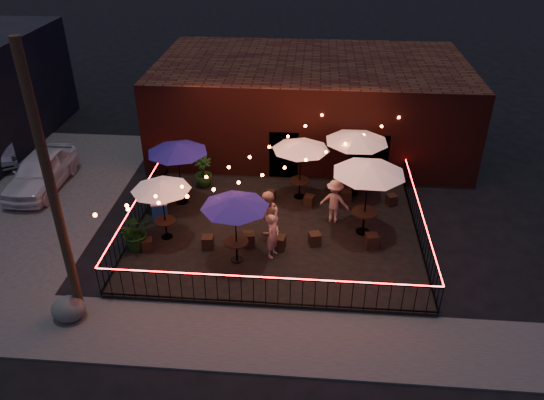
{
  "coord_description": "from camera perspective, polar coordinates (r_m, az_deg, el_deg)",
  "views": [
    {
      "loc": [
        1.17,
        -13.81,
        10.8
      ],
      "look_at": [
        -0.15,
        2.01,
        1.37
      ],
      "focal_mm": 35.0,
      "sensor_mm": 36.0,
      "label": 1
    }
  ],
  "objects": [
    {
      "name": "ground",
      "position": [
        17.57,
        -0.06,
        -7.21
      ],
      "size": [
        110.0,
        110.0,
        0.0
      ],
      "primitive_type": "plane",
      "color": "black",
      "rests_on": "ground"
    },
    {
      "name": "patio",
      "position": [
        19.14,
        0.45,
        -3.37
      ],
      "size": [
        10.0,
        8.0,
        0.15
      ],
      "primitive_type": "cube",
      "color": "black",
      "rests_on": "ground"
    },
    {
      "name": "sidewalk",
      "position": [
        15.13,
        -1.12,
        -14.69
      ],
      "size": [
        18.0,
        2.5,
        0.05
      ],
      "primitive_type": "cube",
      "color": "#403D3B",
      "rests_on": "ground"
    },
    {
      "name": "brick_building",
      "position": [
        25.38,
        4.16,
        10.34
      ],
      "size": [
        14.0,
        8.0,
        4.0
      ],
      "color": "#34130E",
      "rests_on": "ground"
    },
    {
      "name": "utility_pole",
      "position": [
        14.66,
        -22.51,
        0.55
      ],
      "size": [
        0.26,
        0.26,
        8.0
      ],
      "primitive_type": "cylinder",
      "color": "#352815",
      "rests_on": "ground"
    },
    {
      "name": "fence_front",
      "position": [
        15.61,
        -0.68,
        -9.79
      ],
      "size": [
        10.0,
        0.04,
        1.04
      ],
      "color": "black",
      "rests_on": "patio"
    },
    {
      "name": "fence_left",
      "position": [
        19.77,
        -14.16,
        -1.18
      ],
      "size": [
        0.04,
        8.0,
        1.04
      ],
      "rotation": [
        0.0,
        0.0,
        1.57
      ],
      "color": "black",
      "rests_on": "patio"
    },
    {
      "name": "fence_right",
      "position": [
        19.17,
        15.55,
        -2.48
      ],
      "size": [
        0.04,
        8.0,
        1.04
      ],
      "rotation": [
        0.0,
        0.0,
        1.57
      ],
      "color": "black",
      "rests_on": "patio"
    },
    {
      "name": "festoon_lights",
      "position": [
        17.72,
        -2.86,
        2.81
      ],
      "size": [
        10.02,
        8.72,
        1.32
      ],
      "color": "#F44F20",
      "rests_on": "ground"
    },
    {
      "name": "cafe_table_0",
      "position": [
        18.02,
        -11.86,
        1.45
      ],
      "size": [
        2.43,
        2.43,
        2.23
      ],
      "rotation": [
        0.0,
        0.0,
        0.23
      ],
      "color": "black",
      "rests_on": "patio"
    },
    {
      "name": "cafe_table_1",
      "position": [
        19.95,
        -10.16,
        5.46
      ],
      "size": [
        2.5,
        2.5,
        2.52
      ],
      "rotation": [
        0.0,
        0.0,
        -0.1
      ],
      "color": "black",
      "rests_on": "patio"
    },
    {
      "name": "cafe_table_2",
      "position": [
        16.44,
        -4.03,
        -0.36
      ],
      "size": [
        2.63,
        2.63,
        2.39
      ],
      "rotation": [
        0.0,
        0.0,
        0.25
      ],
      "color": "black",
      "rests_on": "patio"
    },
    {
      "name": "cafe_table_3",
      "position": [
        20.06,
        3.12,
        5.83
      ],
      "size": [
        2.44,
        2.44,
        2.43
      ],
      "rotation": [
        0.0,
        0.0,
        -0.11
      ],
      "color": "black",
      "rests_on": "patio"
    },
    {
      "name": "cafe_table_4",
      "position": [
        17.96,
        10.41,
        3.29
      ],
      "size": [
        3.24,
        3.24,
        2.77
      ],
      "rotation": [
        0.0,
        0.0,
        0.36
      ],
      "color": "black",
      "rests_on": "patio"
    },
    {
      "name": "cafe_table_5",
      "position": [
        20.4,
        9.12,
        6.63
      ],
      "size": [
        3.22,
        3.22,
        2.69
      ],
      "rotation": [
        0.0,
        0.0,
        0.42
      ],
      "color": "black",
      "rests_on": "patio"
    },
    {
      "name": "bistro_chair_0",
      "position": [
        18.44,
        -13.26,
        -4.69
      ],
      "size": [
        0.45,
        0.45,
        0.43
      ],
      "primitive_type": "cube",
      "rotation": [
        0.0,
        0.0,
        0.27
      ],
      "color": "black",
      "rests_on": "patio"
    },
    {
      "name": "bistro_chair_1",
      "position": [
        18.18,
        -6.92,
        -4.53
      ],
      "size": [
        0.41,
        0.41,
        0.45
      ],
      "primitive_type": "cube",
      "rotation": [
        0.0,
        0.0,
        3.23
      ],
      "color": "black",
      "rests_on": "patio"
    },
    {
      "name": "bistro_chair_2",
      "position": [
        20.86,
        -10.94,
        0.16
      ],
      "size": [
        0.44,
        0.44,
        0.48
      ],
      "primitive_type": "cube",
      "rotation": [
        0.0,
        0.0,
        0.1
      ],
      "color": "black",
      "rests_on": "patio"
    },
    {
      "name": "bistro_chair_3",
      "position": [
        20.33,
        -5.26,
        -0.29
      ],
      "size": [
        0.41,
        0.41,
        0.44
      ],
      "primitive_type": "cube",
      "rotation": [
        0.0,
        0.0,
        3.25
      ],
      "color": "black",
      "rests_on": "patio"
    },
    {
      "name": "bistro_chair_4",
      "position": [
        18.2,
        -2.52,
        -4.23
      ],
      "size": [
        0.46,
        0.46,
        0.47
      ],
      "primitive_type": "cube",
      "rotation": [
        0.0,
        0.0,
        0.18
      ],
      "color": "black",
      "rests_on": "patio"
    },
    {
      "name": "bistro_chair_5",
      "position": [
        17.99,
        0.75,
        -4.62
      ],
      "size": [
        0.48,
        0.48,
        0.49
      ],
      "primitive_type": "cube",
      "rotation": [
        0.0,
        0.0,
        2.98
      ],
      "color": "black",
      "rests_on": "patio"
    },
    {
      "name": "bistro_chair_6",
      "position": [
        20.73,
        -0.17,
        0.46
      ],
      "size": [
        0.41,
        0.41,
        0.41
      ],
      "primitive_type": "cube",
      "rotation": [
        0.0,
        0.0,
        -0.2
      ],
      "color": "black",
      "rests_on": "patio"
    },
    {
      "name": "bistro_chair_7",
      "position": [
        20.45,
        4.01,
        -0.07
      ],
      "size": [
        0.45,
        0.45,
        0.42
      ],
      "primitive_type": "cube",
      "rotation": [
        0.0,
        0.0,
        2.8
      ],
      "color": "black",
      "rests_on": "patio"
    },
    {
      "name": "bistro_chair_8",
      "position": [
        18.27,
        4.61,
        -4.19
      ],
      "size": [
        0.47,
        0.47,
        0.45
      ],
      "primitive_type": "cube",
      "rotation": [
        0.0,
        0.0,
        0.27
      ],
      "color": "black",
      "rests_on": "patio"
    },
    {
      "name": "bistro_chair_9",
      "position": [
        18.41,
        10.67,
        -4.32
      ],
      "size": [
        0.47,
        0.47,
        0.48
      ],
      "primitive_type": "cube",
      "rotation": [
        0.0,
        0.0,
        3.3
      ],
      "color": "black",
      "rests_on": "patio"
    },
    {
      "name": "bistro_chair_10",
      "position": [
        20.93,
        8.0,
        0.49
      ],
      "size": [
        0.4,
        0.4,
        0.43
      ],
      "primitive_type": "cube",
      "rotation": [
        0.0,
        0.0,
        0.1
      ],
      "color": "black",
      "rests_on": "patio"
    },
    {
      "name": "bistro_chair_11",
      "position": [
        20.97,
        12.72,
        0.02
      ],
      "size": [
        0.46,
        0.46,
        0.42
      ],
      "primitive_type": "cube",
      "rotation": [
        0.0,
        0.0,
        3.52
      ],
      "color": "black",
      "rests_on": "patio"
    },
    {
      "name": "patron_a",
      "position": [
        17.38,
        0.07,
        -3.86
      ],
      "size": [
        0.57,
        0.68,
        1.58
      ],
      "primitive_type": "imported",
      "rotation": [
        0.0,
        0.0,
        1.19
      ],
      "color": "tan",
      "rests_on": "patio"
    },
    {
      "name": "patron_b",
      "position": [
        17.95,
        -0.44,
        -1.94
      ],
      "size": [
        0.97,
        1.11,
        1.93
      ],
      "primitive_type": "imported",
      "rotation": [
        0.0,
        0.0,
        -1.27
      ],
      "color": "#E2AE90",
      "rests_on": "patio"
    },
    {
      "name": "patron_c",
      "position": [
        19.28,
        6.74,
        -0.13
      ],
      "size": [
        1.2,
        0.88,
        1.67
      ],
      "primitive_type": "imported",
      "rotation": [
        0.0,
        0.0,
        2.88
      ],
      "color": "#D9AB8C",
      "rests_on": "patio"
    },
    {
      "name": "potted_shrub_a",
      "position": [
        18.38,
        -14.38,
        -3.32
      ],
      "size": [
        1.42,
        1.31,
        1.31
      ],
      "primitive_type": "imported",
      "rotation": [
        0.0,
        0.0,
        0.29
      ],
      "color": "#103412",
      "rests_on": "patio"
    },
    {
      "name": "potted_shrub_b",
      "position": [
        20.24,
        -12.45,
        0.61
      ],
      "size": [
        0.99,
        0.89,
        1.48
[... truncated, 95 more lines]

